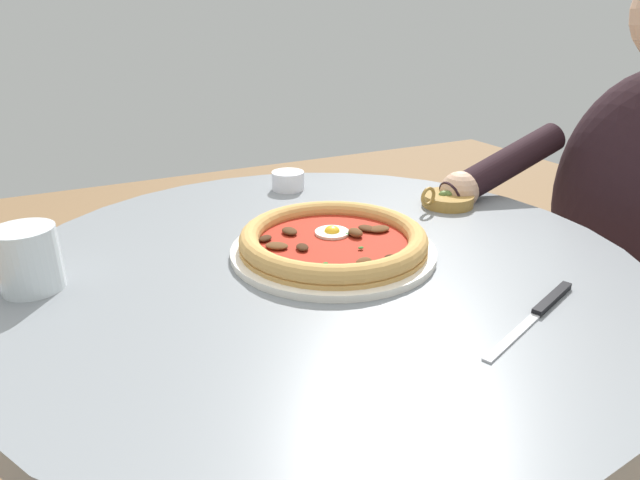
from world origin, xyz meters
TOP-DOWN VIEW (x-y plane):
  - dining_table at (0.00, 0.00)m, footprint 0.88×0.88m
  - pizza_on_plate at (-0.02, -0.01)m, footprint 0.29×0.29m
  - water_glass at (0.36, -0.08)m, footprint 0.07×0.07m
  - steak_knife at (-0.16, 0.24)m, footprint 0.20×0.08m
  - ramekin_capers at (-0.09, -0.32)m, footprint 0.06×0.06m
  - olive_pan at (-0.30, -0.10)m, footprint 0.11×0.09m
  - diner_person at (-0.63, 0.05)m, footprint 0.49×0.41m

SIDE VIEW (x-z plane):
  - diner_person at x=-0.63m, z-range -0.06..1.07m
  - dining_table at x=0.00m, z-range 0.20..0.91m
  - steak_knife at x=-0.16m, z-range 0.71..0.72m
  - olive_pan at x=-0.30m, z-range 0.70..0.75m
  - pizza_on_plate at x=-0.02m, z-range 0.71..0.75m
  - ramekin_capers at x=-0.09m, z-range 0.71..0.75m
  - water_glass at x=0.36m, z-range 0.71..0.79m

